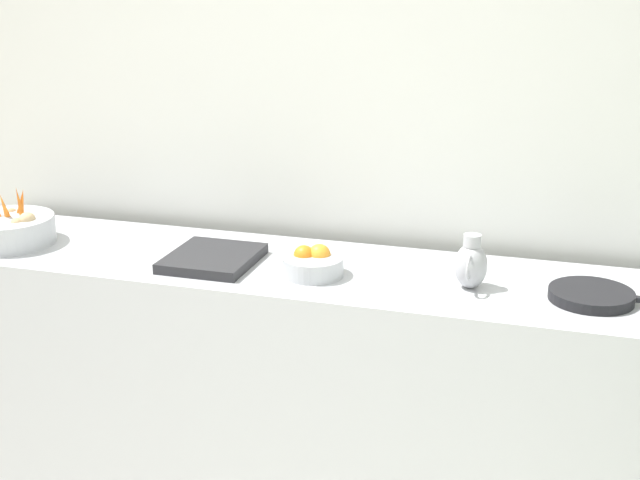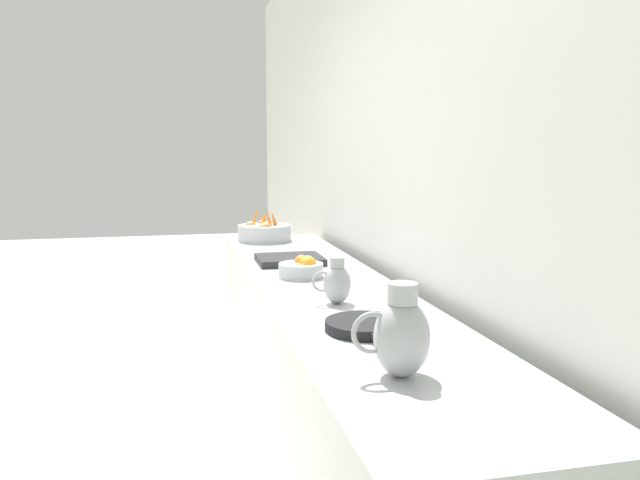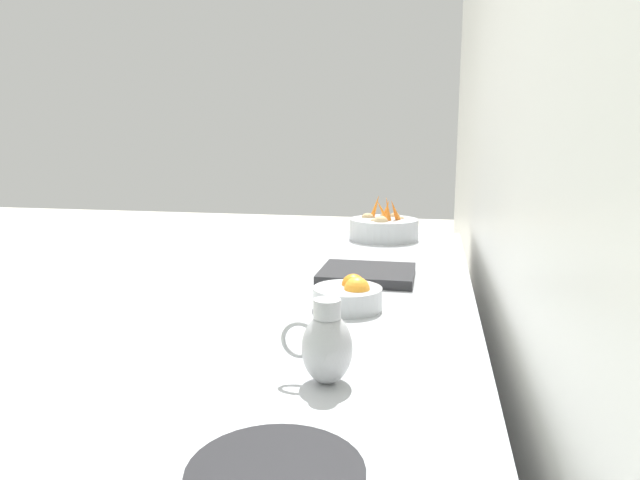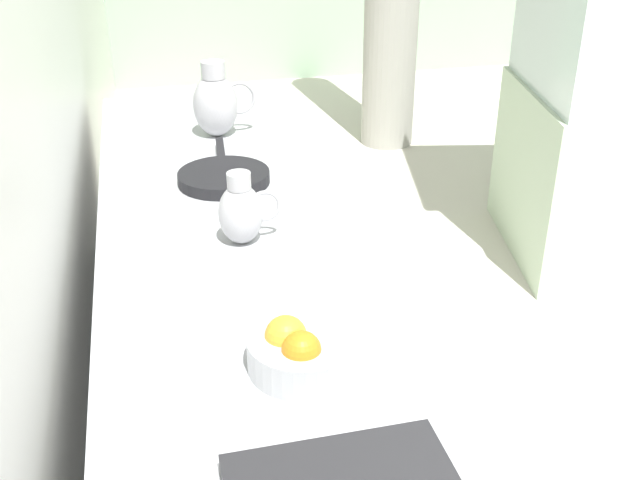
{
  "view_description": "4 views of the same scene",
  "coord_description": "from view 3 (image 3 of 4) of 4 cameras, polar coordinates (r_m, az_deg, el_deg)",
  "views": [
    {
      "loc": [
        1.17,
        0.87,
        1.92
      ],
      "look_at": [
        -1.4,
        0.09,
        1.05
      ],
      "focal_mm": 47.81,
      "sensor_mm": 36.0,
      "label": 1
    },
    {
      "loc": [
        -0.88,
        2.9,
        1.5
      ],
      "look_at": [
        -1.53,
        0.13,
        1.09
      ],
      "focal_mm": 35.36,
      "sensor_mm": 36.0,
      "label": 2
    },
    {
      "loc": [
        -1.7,
        1.7,
        1.42
      ],
      "look_at": [
        -1.37,
        0.08,
        1.12
      ],
      "focal_mm": 31.88,
      "sensor_mm": 36.0,
      "label": 3
    },
    {
      "loc": [
        -1.69,
        -1.05,
        1.75
      ],
      "look_at": [
        -1.34,
        0.36,
        1.0
      ],
      "focal_mm": 41.72,
      "sensor_mm": 36.0,
      "label": 4
    }
  ],
  "objects": [
    {
      "name": "metal_pitcher_short",
      "position": [
        1.21,
        0.62,
        -10.55
      ],
      "size": [
        0.15,
        0.11,
        0.18
      ],
      "color": "#A3A3A8",
      "rests_on": "prep_counter"
    },
    {
      "name": "orange_bowl",
      "position": [
        1.73,
        2.95,
        -5.61
      ],
      "size": [
        0.21,
        0.21,
        0.1
      ],
      "color": "#ADAFB5",
      "rests_on": "prep_counter"
    },
    {
      "name": "vegetable_colander",
      "position": [
        2.91,
        6.41,
        1.2
      ],
      "size": [
        0.35,
        0.35,
        0.22
      ],
      "color": "#ADAFB5",
      "rests_on": "prep_counter"
    },
    {
      "name": "counter_sink_basin",
      "position": [
        2.1,
        4.77,
        -3.42
      ],
      "size": [
        0.34,
        0.3,
        0.04
      ],
      "primitive_type": "cube",
      "color": "#232326",
      "rests_on": "prep_counter"
    },
    {
      "name": "tile_wall_left",
      "position": [
        0.98,
        27.04,
        13.88
      ],
      "size": [
        0.1,
        9.64,
        3.0
      ],
      "primitive_type": "cube",
      "color": "silver",
      "rests_on": "ground_plane"
    }
  ]
}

